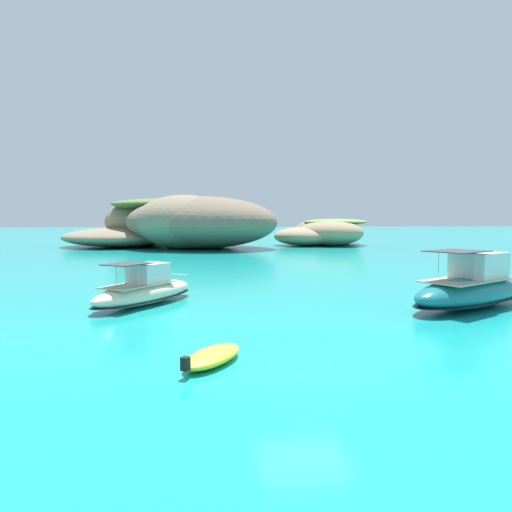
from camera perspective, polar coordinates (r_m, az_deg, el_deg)
ground_plane at (r=13.17m, az=5.84°, el=-14.13°), size 400.00×400.00×0.00m
islet_large at (r=69.20m, az=-9.54°, el=3.90°), size 36.76×32.46×7.29m
islet_small at (r=73.09m, az=7.98°, el=2.73°), size 17.61×17.13×4.03m
motorboat_cream at (r=23.64m, az=-13.35°, el=-4.11°), size 5.43×6.70×2.11m
motorboat_teal at (r=24.61m, az=24.89°, el=-3.61°), size 8.88×6.71×2.74m
dinghy_tender at (r=14.00m, az=-5.34°, el=-12.01°), size 2.29×2.79×0.58m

